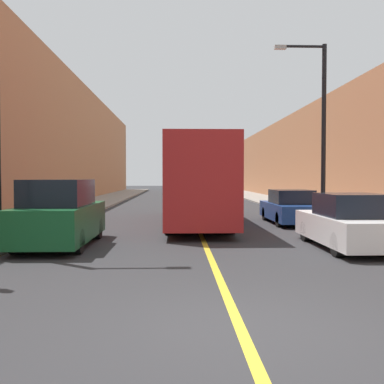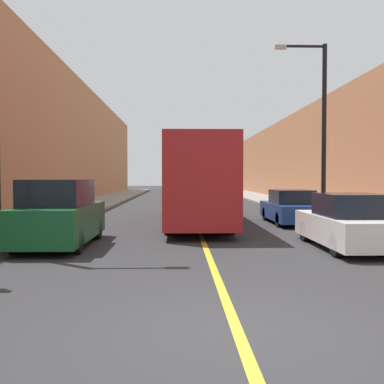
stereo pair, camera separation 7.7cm
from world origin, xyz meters
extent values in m
plane|color=#2D2D30|center=(0.00, 0.00, 0.00)|extent=(200.00, 200.00, 0.00)
cube|color=gray|center=(-7.13, 30.00, 0.06)|extent=(3.59, 72.00, 0.12)
cube|color=gray|center=(7.13, 30.00, 0.06)|extent=(3.59, 72.00, 0.12)
cube|color=#B2724C|center=(-10.92, 30.00, 5.11)|extent=(4.00, 72.00, 10.22)
cube|color=#B2724C|center=(10.92, 30.00, 3.72)|extent=(4.00, 72.00, 7.44)
cube|color=gold|center=(0.00, 30.00, 0.00)|extent=(0.16, 72.00, 0.01)
cube|color=#AD1E1E|center=(-0.04, 13.56, 1.90)|extent=(2.50, 11.44, 3.20)
cube|color=black|center=(-0.04, 7.86, 2.46)|extent=(2.12, 0.04, 1.44)
cylinder|color=black|center=(-1.01, 10.01, 0.50)|extent=(0.55, 1.01, 1.01)
cylinder|color=black|center=(0.94, 10.01, 0.50)|extent=(0.55, 1.01, 1.01)
cylinder|color=black|center=(-1.01, 17.10, 0.50)|extent=(0.55, 1.01, 1.01)
cylinder|color=black|center=(0.94, 17.10, 0.50)|extent=(0.55, 1.01, 1.01)
cube|color=#145128|center=(-4.27, 7.43, 0.71)|extent=(1.86, 4.67, 1.00)
cube|color=black|center=(-4.27, 7.20, 1.58)|extent=(1.64, 2.57, 0.75)
cube|color=black|center=(-4.27, 5.13, 0.88)|extent=(1.58, 0.04, 0.45)
cylinder|color=black|center=(-5.00, 5.99, 0.34)|extent=(0.41, 0.68, 0.68)
cylinder|color=black|center=(-3.55, 5.99, 0.34)|extent=(0.41, 0.68, 0.68)
cylinder|color=black|center=(-5.00, 8.88, 0.34)|extent=(0.41, 0.68, 0.68)
cylinder|color=black|center=(-3.55, 8.88, 0.34)|extent=(0.41, 0.68, 0.68)
cube|color=silver|center=(4.04, 6.73, 0.56)|extent=(1.81, 4.53, 0.75)
cube|color=black|center=(4.04, 6.50, 1.25)|extent=(1.59, 2.04, 0.64)
cube|color=black|center=(4.04, 4.49, 0.69)|extent=(1.54, 0.04, 0.34)
cylinder|color=black|center=(3.33, 5.32, 0.31)|extent=(0.40, 0.62, 0.62)
cylinder|color=black|center=(3.33, 8.13, 0.31)|extent=(0.40, 0.62, 0.62)
cylinder|color=black|center=(4.75, 8.13, 0.31)|extent=(0.40, 0.62, 0.62)
cube|color=navy|center=(4.10, 13.57, 0.54)|extent=(1.79, 4.66, 0.70)
cube|color=black|center=(4.10, 13.34, 1.19)|extent=(1.57, 2.10, 0.60)
cube|color=black|center=(4.10, 11.27, 0.66)|extent=(1.52, 0.04, 0.32)
cylinder|color=black|center=(3.41, 12.12, 0.31)|extent=(0.39, 0.62, 0.62)
cylinder|color=black|center=(4.80, 12.12, 0.31)|extent=(0.39, 0.62, 0.62)
cylinder|color=black|center=(3.41, 15.01, 0.31)|extent=(0.39, 0.62, 0.62)
cylinder|color=black|center=(4.80, 15.01, 0.31)|extent=(0.39, 0.62, 0.62)
cylinder|color=black|center=(5.63, 13.75, 3.98)|extent=(0.20, 0.20, 7.74)
cylinder|color=black|center=(4.66, 13.75, 7.75)|extent=(1.96, 0.12, 0.12)
cube|color=#999993|center=(3.68, 13.75, 7.70)|extent=(0.50, 0.24, 0.16)
camera|label=1|loc=(-0.85, -5.89, 2.03)|focal=42.00mm
camera|label=2|loc=(-0.77, -5.89, 2.03)|focal=42.00mm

